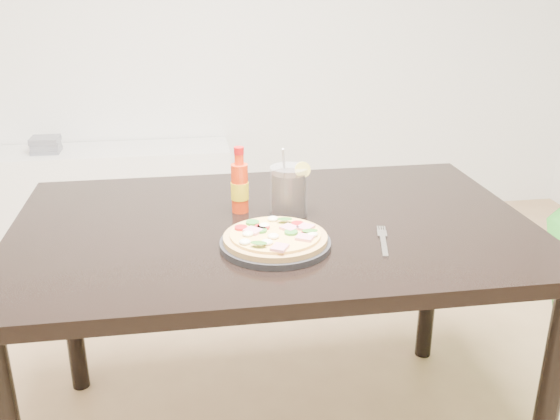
{
  "coord_description": "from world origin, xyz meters",
  "views": [
    {
      "loc": [
        -0.33,
        -1.25,
        1.39
      ],
      "look_at": [
        -0.11,
        0.19,
        0.83
      ],
      "focal_mm": 40.0,
      "sensor_mm": 36.0,
      "label": 1
    }
  ],
  "objects": [
    {
      "name": "cd_stack",
      "position": [
        -1.05,
        2.05,
        0.54
      ],
      "size": [
        0.14,
        0.12,
        0.08
      ],
      "color": "slate",
      "rests_on": "media_console"
    },
    {
      "name": "fork",
      "position": [
        0.15,
        0.14,
        0.75
      ],
      "size": [
        0.06,
        0.19,
        0.0
      ],
      "rotation": [
        0.0,
        0.0,
        -0.25
      ],
      "color": "silver",
      "rests_on": "dining_table"
    },
    {
      "name": "media_console",
      "position": [
        -0.8,
        2.07,
        0.25
      ],
      "size": [
        1.4,
        0.34,
        0.5
      ],
      "primitive_type": "cube",
      "color": "white",
      "rests_on": "ground"
    },
    {
      "name": "hot_sauce_bottle",
      "position": [
        -0.19,
        0.4,
        0.82
      ],
      "size": [
        0.05,
        0.05,
        0.19
      ],
      "rotation": [
        0.0,
        0.0,
        0.13
      ],
      "color": "#EE370E",
      "rests_on": "dining_table"
    },
    {
      "name": "cola_cup",
      "position": [
        -0.05,
        0.36,
        0.82
      ],
      "size": [
        0.11,
        0.11,
        0.2
      ],
      "rotation": [
        0.0,
        0.0,
        -0.27
      ],
      "color": "black",
      "rests_on": "dining_table"
    },
    {
      "name": "pizza",
      "position": [
        -0.12,
        0.14,
        0.78
      ],
      "size": [
        0.26,
        0.26,
        0.03
      ],
      "color": "#D5B65F",
      "rests_on": "plate"
    },
    {
      "name": "plate",
      "position": [
        -0.13,
        0.14,
        0.76
      ],
      "size": [
        0.28,
        0.28,
        0.02
      ],
      "primitive_type": "cylinder",
      "color": "black",
      "rests_on": "dining_table"
    },
    {
      "name": "dining_table",
      "position": [
        -0.11,
        0.31,
        0.67
      ],
      "size": [
        1.4,
        0.9,
        0.75
      ],
      "color": "black",
      "rests_on": "ground"
    }
  ]
}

